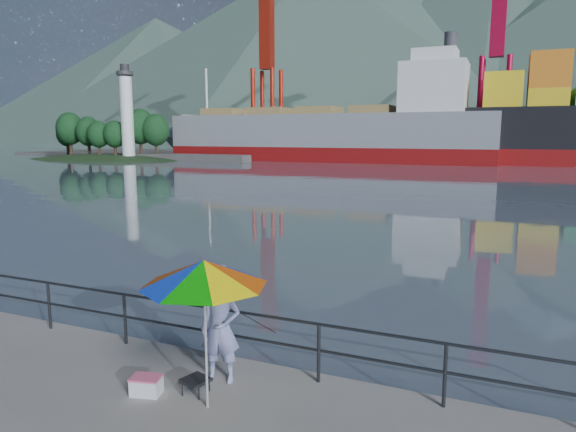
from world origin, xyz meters
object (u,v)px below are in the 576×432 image
object	(u,v)px
bulk_carrier	(337,133)
beach_umbrella	(204,273)
fisherman	(220,329)
cooler_bag	(146,386)

from	to	relation	value
bulk_carrier	beach_umbrella	bearing A→B (deg)	-73.71
beach_umbrella	bulk_carrier	xyz separation A→B (m)	(-20.80, 71.19, 2.05)
beach_umbrella	fisherman	bearing A→B (deg)	106.26
fisherman	cooler_bag	world-z (taller)	fisherman
fisherman	bulk_carrier	bearing A→B (deg)	89.02
cooler_bag	bulk_carrier	xyz separation A→B (m)	(-19.71, 71.24, 4.00)
bulk_carrier	cooler_bag	bearing A→B (deg)	-74.53
fisherman	beach_umbrella	world-z (taller)	beach_umbrella
beach_umbrella	cooler_bag	xyz separation A→B (m)	(-1.09, -0.05, -1.95)
cooler_bag	bulk_carrier	distance (m)	74.02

